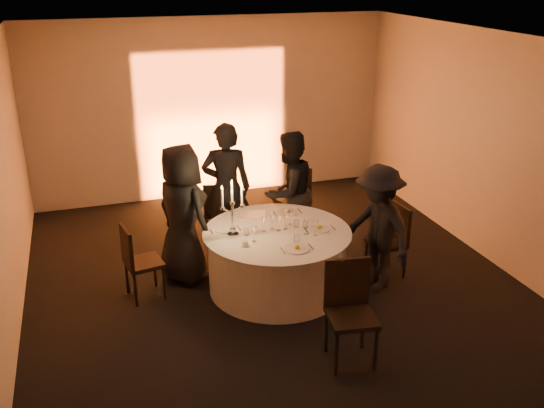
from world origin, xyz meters
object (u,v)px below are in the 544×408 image
object	(u,v)px
chair_back_left	(218,209)
guest_right	(378,228)
chair_left	(137,258)
banquet_table	(277,260)
chair_back_right	(296,196)
guest_back_left	(226,188)
guest_back_right	(289,192)
guest_left	(183,214)
candelabra	(233,216)
coffee_cup	(245,244)
chair_right	(392,237)
chair_front	(349,305)

from	to	relation	value
chair_back_left	guest_right	size ratio (longest dim) A/B	0.58
chair_left	banquet_table	bearing A→B (deg)	-109.86
chair_back_right	guest_back_left	world-z (taller)	guest_back_left
guest_back_right	guest_left	bearing A→B (deg)	-11.42
guest_back_left	guest_right	distance (m)	2.19
banquet_table	candelabra	xyz separation A→B (m)	(-0.53, 0.05, 0.63)
guest_back_left	guest_back_right	xyz separation A→B (m)	(0.82, -0.25, -0.07)
chair_left	coffee_cup	distance (m)	1.33
guest_left	coffee_cup	distance (m)	1.04
chair_back_left	coffee_cup	xyz separation A→B (m)	(-0.09, -1.77, 0.28)
guest_back_left	candelabra	bearing A→B (deg)	93.69
banquet_table	chair_right	xyz separation A→B (m)	(1.51, -0.10, 0.15)
guest_left	chair_back_right	bearing A→B (deg)	-91.56
chair_right	guest_right	world-z (taller)	guest_right
guest_left	candelabra	world-z (taller)	guest_left
guest_left	coffee_cup	xyz separation A→B (m)	(0.57, -0.86, -0.09)
chair_front	guest_back_right	distance (m)	2.59
banquet_table	guest_right	world-z (taller)	guest_right
guest_left	candelabra	xyz separation A→B (m)	(0.50, -0.54, 0.12)
chair_right	guest_back_right	xyz separation A→B (m)	(-1.01, 1.11, 0.32)
candelabra	coffee_cup	bearing A→B (deg)	-78.93
chair_right	guest_back_right	distance (m)	1.54
guest_back_right	coffee_cup	size ratio (longest dim) A/B	15.50
chair_back_left	guest_back_right	bearing A→B (deg)	163.75
chair_right	chair_back_right	bearing A→B (deg)	-162.07
chair_left	coffee_cup	world-z (taller)	chair_left
chair_back_left	chair_right	world-z (taller)	chair_right
banquet_table	chair_left	xyz separation A→B (m)	(-1.65, 0.28, 0.15)
chair_right	guest_back_left	bearing A→B (deg)	-131.10
guest_back_left	chair_left	bearing A→B (deg)	50.30
chair_front	guest_back_left	distance (m)	2.89
chair_front	candelabra	xyz separation A→B (m)	(-0.78, 1.61, 0.41)
banquet_table	candelabra	bearing A→B (deg)	174.17
guest_left	guest_back_left	xyz separation A→B (m)	(0.72, 0.67, 0.03)
guest_left	candelabra	bearing A→B (deg)	-167.02
chair_back_right	guest_back_right	size ratio (longest dim) A/B	0.56
banquet_table	chair_front	size ratio (longest dim) A/B	1.70
chair_front	guest_left	bearing A→B (deg)	129.01
coffee_cup	guest_left	bearing A→B (deg)	123.25
chair_back_right	coffee_cup	world-z (taller)	chair_back_right
chair_right	guest_back_right	bearing A→B (deg)	-142.14
chair_back_left	guest_back_right	size ratio (longest dim) A/B	0.54
chair_right	candelabra	bearing A→B (deg)	-98.70
guest_left	coffee_cup	size ratio (longest dim) A/B	16.20
chair_back_left	chair_front	size ratio (longest dim) A/B	0.87
chair_back_left	chair_right	bearing A→B (deg)	152.68
banquet_table	guest_left	distance (m)	1.30
coffee_cup	candelabra	bearing A→B (deg)	101.07
guest_back_right	coffee_cup	xyz separation A→B (m)	(-0.97, -1.28, -0.05)
chair_front	guest_left	xyz separation A→B (m)	(-1.28, 2.15, 0.29)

